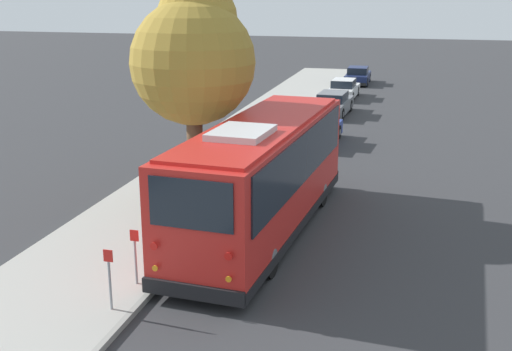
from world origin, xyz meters
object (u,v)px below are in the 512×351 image
(sign_post_far, at_px, (135,256))
(parked_sedan_blue, at_px, (316,131))
(sign_post_near, at_px, (110,279))
(parked_sedan_gray, at_px, (333,104))
(parked_sedan_navy, at_px, (358,76))
(parked_sedan_white, at_px, (344,89))
(shuttle_bus, at_px, (263,172))
(street_tree, at_px, (194,54))

(sign_post_far, bearing_deg, parked_sedan_blue, -6.19)
(sign_post_near, height_order, sign_post_far, sign_post_near)
(parked_sedan_blue, bearing_deg, parked_sedan_gray, 6.36)
(parked_sedan_navy, bearing_deg, sign_post_near, 176.96)
(parked_sedan_white, height_order, sign_post_far, sign_post_far)
(parked_sedan_blue, distance_m, parked_sedan_white, 13.36)
(parked_sedan_white, bearing_deg, shuttle_bus, -176.62)
(shuttle_bus, distance_m, sign_post_near, 6.21)
(shuttle_bus, distance_m, parked_sedan_gray, 19.13)
(parked_sedan_white, relative_size, sign_post_far, 3.12)
(parked_sedan_white, xyz_separation_m, street_tree, (-23.20, 2.10, 4.47))
(parked_sedan_navy, distance_m, sign_post_far, 36.49)
(parked_sedan_white, bearing_deg, parked_sedan_navy, -0.07)
(parked_sedan_gray, relative_size, sign_post_far, 3.41)
(parked_sedan_blue, bearing_deg, parked_sedan_white, 6.06)
(parked_sedan_navy, height_order, sign_post_near, sign_post_near)
(shuttle_bus, height_order, street_tree, street_tree)
(parked_sedan_blue, height_order, street_tree, street_tree)
(sign_post_near, bearing_deg, parked_sedan_navy, -2.53)
(parked_sedan_navy, relative_size, sign_post_far, 3.08)
(shuttle_bus, height_order, parked_sedan_navy, shuttle_bus)
(shuttle_bus, height_order, parked_sedan_blue, shuttle_bus)
(shuttle_bus, distance_m, sign_post_far, 4.99)
(street_tree, bearing_deg, parked_sedan_gray, -7.32)
(shuttle_bus, bearing_deg, sign_post_near, 164.33)
(parked_sedan_blue, distance_m, sign_post_near, 17.61)
(parked_sedan_blue, xyz_separation_m, parked_sedan_white, (13.35, 0.33, -0.03))
(parked_sedan_blue, relative_size, sign_post_near, 3.07)
(parked_sedan_blue, xyz_separation_m, parked_sedan_gray, (7.32, 0.22, 0.00))
(sign_post_near, bearing_deg, sign_post_far, 0.00)
(parked_sedan_navy, relative_size, street_tree, 0.59)
(parked_sedan_blue, height_order, parked_sedan_white, parked_sedan_blue)
(parked_sedan_blue, distance_m, street_tree, 11.07)
(parked_sedan_white, distance_m, parked_sedan_navy, 6.92)
(parked_sedan_white, bearing_deg, sign_post_near, 179.28)
(parked_sedan_navy, height_order, sign_post_far, sign_post_far)
(parked_sedan_blue, bearing_deg, sign_post_near, 178.94)
(parked_sedan_white, bearing_deg, street_tree, 176.76)
(parked_sedan_gray, relative_size, street_tree, 0.65)
(street_tree, distance_m, sign_post_near, 8.76)
(sign_post_near, bearing_deg, street_tree, 4.98)
(parked_sedan_blue, height_order, parked_sedan_navy, parked_sedan_blue)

